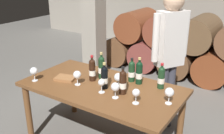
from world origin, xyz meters
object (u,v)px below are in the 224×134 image
dining_table (102,93)px  wine_bottle_2 (161,77)px  wine_bottle_4 (92,70)px  wine_bottle_5 (132,71)px  wine_bottle_6 (139,72)px  wine_glass_1 (115,87)px  wine_glass_5 (101,83)px  wine_glass_2 (118,78)px  wine_glass_4 (77,75)px  wine_bottle_3 (123,82)px  wine_glass_6 (169,93)px  wine_glass_0 (34,71)px  wine_glass_3 (136,93)px  tasting_notebook (66,78)px  sommelier_presenting (170,50)px  wine_bottle_1 (104,77)px  wine_bottle_0 (101,67)px

dining_table → wine_bottle_2: bearing=28.2°
wine_bottle_4 → wine_bottle_5: 0.43m
wine_bottle_6 → wine_glass_1: bearing=-95.0°
wine_glass_1 → wine_glass_5: bearing=172.8°
wine_bottle_4 → dining_table: bearing=-19.8°
wine_glass_2 → wine_glass_4: (-0.40, -0.18, -0.00)m
wine_bottle_3 → wine_glass_6: bearing=6.7°
wine_glass_4 → wine_glass_5: bearing=-1.5°
wine_glass_0 → wine_glass_3: bearing=7.6°
tasting_notebook → sommelier_presenting: sommelier_presenting is taller
tasting_notebook → dining_table: bearing=-5.5°
wine_bottle_2 → tasting_notebook: 1.06m
wine_bottle_2 → wine_glass_6: wine_bottle_2 is taller
wine_glass_5 → wine_glass_6: size_ratio=0.90×
wine_bottle_5 → wine_bottle_6: wine_bottle_6 is taller
dining_table → wine_glass_5: bearing=-55.3°
wine_bottle_6 → wine_glass_0: (-1.00, -0.57, -0.02)m
wine_glass_1 → sommelier_presenting: 0.93m
wine_bottle_2 → wine_bottle_5: wine_bottle_2 is taller
wine_glass_4 → tasting_notebook: bearing=170.1°
wine_glass_5 → wine_bottle_3: bearing=26.7°
dining_table → wine_glass_5: (0.09, -0.13, 0.19)m
wine_bottle_2 → wine_bottle_4: 0.75m
wine_glass_2 → wine_glass_5: size_ratio=1.12×
wine_bottle_6 → wine_glass_0: size_ratio=1.87×
wine_glass_1 → wine_glass_2: 0.23m
wine_bottle_1 → wine_glass_0: size_ratio=1.78×
wine_glass_2 → wine_glass_3: wine_glass_2 is taller
dining_table → wine_bottle_3: size_ratio=5.90×
dining_table → wine_bottle_6: 0.46m
wine_bottle_6 → sommelier_presenting: 0.53m
wine_bottle_3 → wine_bottle_5: wine_bottle_3 is taller
wine_bottle_1 → wine_glass_3: wine_bottle_1 is taller
wine_bottle_0 → wine_glass_6: (0.86, -0.15, -0.02)m
wine_bottle_6 → sommelier_presenting: (0.14, 0.48, 0.15)m
wine_glass_4 → tasting_notebook: wine_glass_4 is taller
wine_bottle_0 → wine_glass_5: wine_bottle_0 is taller
wine_bottle_2 → wine_glass_3: bearing=-98.1°
wine_glass_1 → wine_glass_3: bearing=2.6°
wine_bottle_0 → wine_glass_3: bearing=-27.1°
dining_table → wine_glass_0: 0.79m
wine_bottle_3 → wine_glass_2: wine_bottle_3 is taller
wine_glass_1 → wine_bottle_0: bearing=140.5°
wine_bottle_0 → wine_glass_5: size_ratio=2.13×
wine_bottle_3 → wine_bottle_4: wine_bottle_4 is taller
wine_bottle_1 → wine_glass_6: wine_bottle_1 is taller
dining_table → wine_glass_6: (0.74, 0.02, 0.20)m
wine_glass_4 → sommelier_presenting: (0.68, 0.87, 0.17)m
dining_table → wine_glass_2: size_ratio=10.49×
wine_glass_4 → wine_glass_6: 0.98m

